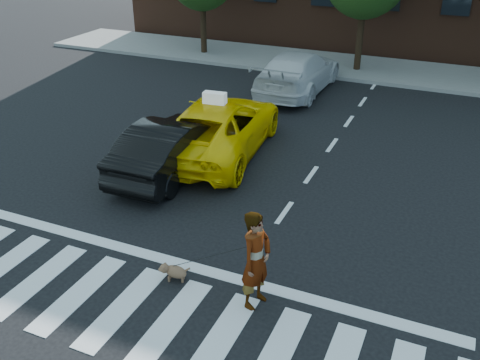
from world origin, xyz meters
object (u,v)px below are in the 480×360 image
object	(u,v)px
white_suv	(298,72)
taxi	(218,127)
dog	(173,271)
woman	(256,260)
black_sedan	(171,146)

from	to	relation	value
white_suv	taxi	bearing A→B (deg)	87.54
dog	woman	bearing A→B (deg)	-17.35
woman	black_sedan	bearing A→B (deg)	58.11
taxi	woman	xyz separation A→B (m)	(3.59, -5.90, 0.18)
black_sedan	woman	xyz separation A→B (m)	(4.19, -4.20, 0.22)
black_sedan	white_suv	distance (m)	8.18
taxi	dog	bearing A→B (deg)	101.57
black_sedan	woman	world-z (taller)	woman
woman	white_suv	bearing A→B (deg)	27.95
black_sedan	taxi	bearing A→B (deg)	-110.74
white_suv	woman	size ratio (longest dim) A/B	2.81
woman	dog	xyz separation A→B (m)	(-1.73, -0.01, -0.76)
white_suv	woman	distance (m)	12.75
taxi	dog	world-z (taller)	taxi
taxi	black_sedan	size ratio (longest dim) A/B	1.25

